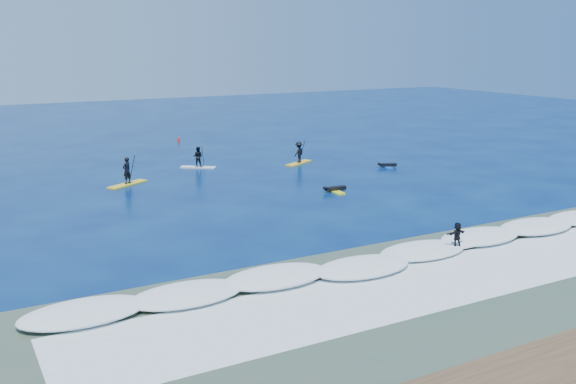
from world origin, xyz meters
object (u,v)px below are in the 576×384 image
sup_paddler_center (198,159)px  sup_paddler_right (299,154)px  marker_buoy (179,140)px  prone_paddler_near (334,189)px  prone_paddler_far (387,166)px  wave_surfer (457,236)px  sup_paddler_left (127,175)px

sup_paddler_center → sup_paddler_right: size_ratio=0.89×
sup_paddler_right → marker_buoy: size_ratio=4.80×
prone_paddler_near → prone_paddler_far: (8.49, 5.24, -0.01)m
sup_paddler_right → prone_paddler_far: (5.53, -4.88, -0.70)m
prone_paddler_near → wave_surfer: bearing=176.3°
sup_paddler_left → sup_paddler_center: 7.62m
prone_paddler_far → prone_paddler_near: bearing=143.6°
sup_paddler_center → prone_paddler_near: sup_paddler_center is taller
sup_paddler_center → prone_paddler_near: 13.48m
sup_paddler_left → marker_buoy: bearing=28.7°
prone_paddler_near → wave_surfer: (-1.69, -13.67, 0.60)m
sup_paddler_left → wave_surfer: sup_paddler_left is taller
prone_paddler_near → sup_paddler_center: bearing=25.8°
sup_paddler_left → sup_paddler_right: size_ratio=1.08×
sup_paddler_left → prone_paddler_near: bearing=-68.3°
sup_paddler_right → marker_buoy: bearing=78.4°
wave_surfer → sup_paddler_center: bearing=99.0°
sup_paddler_left → prone_paddler_far: (20.37, -3.67, -0.59)m
prone_paddler_far → marker_buoy: 23.40m
marker_buoy → prone_paddler_near: bearing=-85.7°
sup_paddler_right → prone_paddler_near: size_ratio=1.38×
prone_paddler_far → marker_buoy: marker_buoy is taller
sup_paddler_center → prone_paddler_far: sup_paddler_center is taller
wave_surfer → marker_buoy: (-0.30, 39.83, -0.48)m
sup_paddler_right → marker_buoy: (-4.95, 16.05, -0.56)m
sup_paddler_center → sup_paddler_right: 8.43m
sup_paddler_left → marker_buoy: size_ratio=5.18×
sup_paddler_center → wave_surfer: size_ratio=1.49×
sup_paddler_center → prone_paddler_far: bearing=8.8°
sup_paddler_center → prone_paddler_near: size_ratio=1.23×
sup_paddler_right → prone_paddler_near: bearing=-135.1°
marker_buoy → sup_paddler_center: bearing=-103.0°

